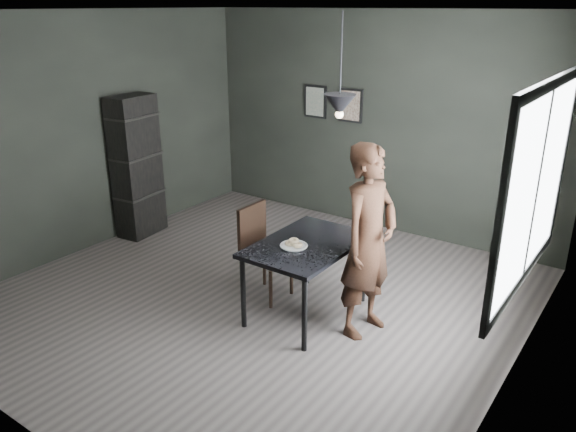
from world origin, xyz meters
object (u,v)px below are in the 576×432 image
Objects in this scene: wood_chair at (260,245)px; shelf_unit at (137,167)px; woman at (368,242)px; cafe_table at (307,251)px; pendant_lamp at (340,105)px; white_plate at (294,246)px.

shelf_unit is at bearing 170.24° from wood_chair.
shelf_unit reaches higher than wood_chair.
shelf_unit reaches higher than woman.
woman is 0.98× the size of shelf_unit.
cafe_table is at bearing -5.58° from wood_chair.
woman is 1.22m from pendant_lamp.
cafe_table is 1.39× the size of pendant_lamp.
wood_chair is at bearing 159.27° from white_plate.
shelf_unit is (-3.52, 0.41, 0.02)m from woman.
woman is at bearing 7.11° from cafe_table.
pendant_lamp is at bearing 21.80° from cafe_table.
woman is 2.05× the size of pendant_lamp.
cafe_table is at bearing 106.09° from woman.
pendant_lamp reaches higher than woman.
white_plate is 0.13× the size of shelf_unit.
cafe_table is 0.68× the size of woman.
woman is at bearing 19.03° from white_plate.
cafe_table is at bearing 73.01° from white_plate.
shelf_unit is at bearing 173.15° from pendant_lamp.
pendant_lamp is at bearing 40.05° from white_plate.
white_plate reaches higher than cafe_table.
cafe_table is 0.66× the size of shelf_unit.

